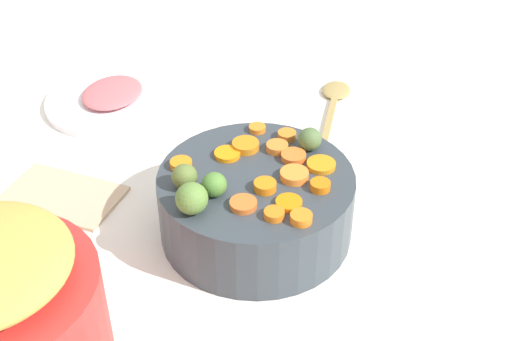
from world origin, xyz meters
TOP-DOWN VIEW (x-y plane):
  - tabletop at (0.00, 0.00)m, footprint 2.40×2.40m
  - serving_bowl_carrots at (-0.01, 0.01)m, footprint 0.27×0.27m
  - carrot_slice_0 at (0.07, -0.02)m, footprint 0.03×0.03m
  - carrot_slice_1 at (0.02, 0.05)m, footprint 0.05×0.05m
  - carrot_slice_2 at (-0.06, 0.09)m, footprint 0.04×0.04m
  - carrot_slice_3 at (0.02, 0.09)m, footprint 0.05×0.05m
  - carrot_slice_4 at (-0.07, -0.00)m, footprint 0.04×0.04m
  - carrot_slice_5 at (0.04, -0.04)m, footprint 0.04×0.04m
  - carrot_slice_6 at (-0.04, 0.07)m, footprint 0.04×0.04m
  - carrot_slice_7 at (0.06, 0.06)m, footprint 0.04×0.04m
  - carrot_slice_8 at (0.06, 0.01)m, footprint 0.03×0.03m
  - carrot_slice_9 at (0.10, 0.00)m, footprint 0.04×0.04m
  - carrot_slice_10 at (-0.08, -0.07)m, footprint 0.03×0.03m
  - carrot_slice_11 at (0.02, -0.00)m, footprint 0.04×0.04m
  - carrot_slice_12 at (-0.10, 0.07)m, footprint 0.03×0.03m
  - carrot_slice_13 at (-0.01, 0.07)m, footprint 0.05×0.05m
  - carrot_slice_14 at (-0.07, 0.03)m, footprint 0.04×0.04m
  - brussels_sprout_0 at (-0.01, -0.06)m, footprint 0.03×0.03m
  - brussels_sprout_1 at (-0.04, -0.08)m, footprint 0.03×0.03m
  - brussels_sprout_2 at (0.01, -0.10)m, footprint 0.04×0.04m
  - brussels_sprout_3 at (-0.02, 0.10)m, footprint 0.03×0.03m
  - wooden_spoon at (-0.21, 0.31)m, footprint 0.23×0.24m
  - ham_plate at (-0.44, -0.01)m, footprint 0.25×0.25m
  - ham_slice_main at (-0.45, -0.01)m, footprint 0.16×0.16m
  - dish_towel at (-0.24, -0.19)m, footprint 0.20×0.19m

SIDE VIEW (x-z plane):
  - tabletop at x=0.00m, z-range 0.00..0.02m
  - dish_towel at x=-0.24m, z-range 0.02..0.03m
  - wooden_spoon at x=-0.21m, z-range 0.02..0.03m
  - ham_plate at x=-0.44m, z-range 0.02..0.03m
  - ham_slice_main at x=-0.45m, z-range 0.03..0.05m
  - serving_bowl_carrots at x=-0.01m, z-range 0.02..0.12m
  - carrot_slice_8 at x=0.06m, z-range 0.12..0.12m
  - carrot_slice_4 at x=-0.07m, z-range 0.12..0.12m
  - carrot_slice_3 at x=0.02m, z-range 0.12..0.12m
  - carrot_slice_12 at x=-0.10m, z-range 0.12..0.13m
  - carrot_slice_5 at x=0.04m, z-range 0.12..0.13m
  - carrot_slice_13 at x=-0.01m, z-range 0.12..0.13m
  - carrot_slice_0 at x=0.07m, z-range 0.12..0.13m
  - carrot_slice_10 at x=-0.08m, z-range 0.12..0.13m
  - carrot_slice_6 at x=-0.04m, z-range 0.12..0.13m
  - carrot_slice_2 at x=-0.06m, z-range 0.12..0.13m
  - carrot_slice_1 at x=0.02m, z-range 0.12..0.13m
  - carrot_slice_14 at x=-0.07m, z-range 0.12..0.13m
  - carrot_slice_7 at x=0.06m, z-range 0.12..0.13m
  - carrot_slice_9 at x=0.10m, z-range 0.12..0.13m
  - carrot_slice_11 at x=0.02m, z-range 0.12..0.13m
  - brussels_sprout_0 at x=-0.01m, z-range 0.12..0.15m
  - brussels_sprout_3 at x=-0.02m, z-range 0.12..0.15m
  - brussels_sprout_1 at x=-0.04m, z-range 0.12..0.15m
  - brussels_sprout_2 at x=0.01m, z-range 0.12..0.16m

